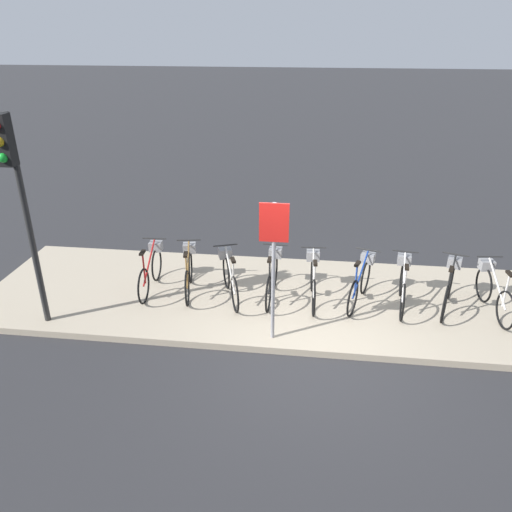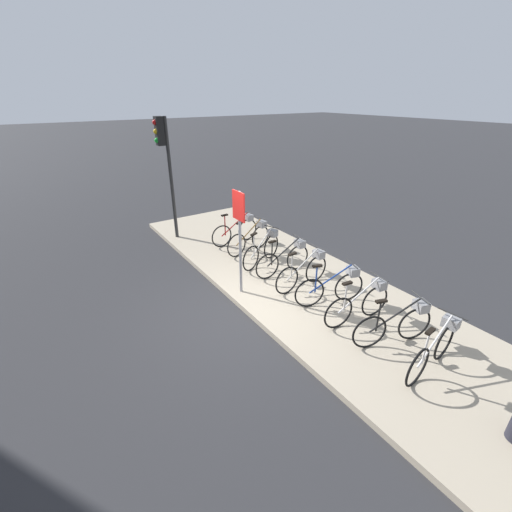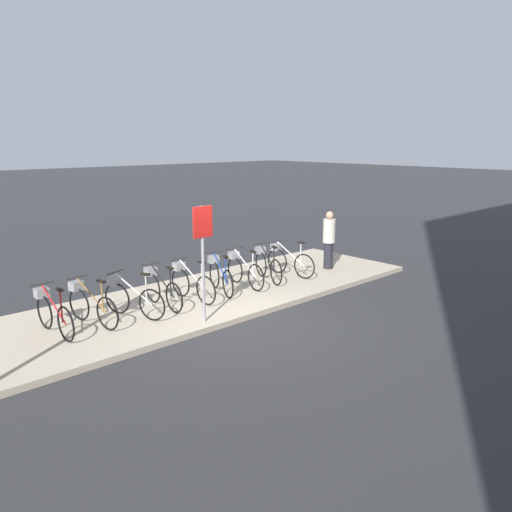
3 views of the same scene
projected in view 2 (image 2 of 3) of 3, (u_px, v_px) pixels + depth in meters
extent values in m
plane|color=#2D2D30|center=(245.00, 313.00, 7.18)|extent=(120.00, 120.00, 0.00)
cube|color=#B7A88E|center=(305.00, 288.00, 8.00)|extent=(12.36, 3.35, 0.12)
torus|color=black|center=(222.00, 236.00, 9.85)|extent=(0.06, 0.66, 0.66)
torus|color=black|center=(247.00, 230.00, 10.34)|extent=(0.06, 0.66, 0.66)
cylinder|color=red|center=(235.00, 224.00, 9.98)|extent=(0.07, 0.92, 0.56)
cylinder|color=red|center=(225.00, 226.00, 9.79)|extent=(0.03, 0.03, 0.59)
cube|color=black|center=(225.00, 215.00, 9.66)|extent=(0.08, 0.20, 0.04)
cylinder|color=#262626|center=(247.00, 212.00, 10.10)|extent=(0.46, 0.04, 0.02)
cube|color=gray|center=(249.00, 217.00, 10.20)|extent=(0.25, 0.21, 0.18)
torus|color=black|center=(237.00, 245.00, 9.26)|extent=(0.15, 0.66, 0.66)
torus|color=black|center=(260.00, 237.00, 9.83)|extent=(0.15, 0.66, 0.66)
cylinder|color=olive|center=(249.00, 232.00, 9.43)|extent=(0.20, 0.91, 0.56)
cylinder|color=olive|center=(240.00, 234.00, 9.21)|extent=(0.04, 0.04, 0.59)
cube|color=black|center=(240.00, 223.00, 9.08)|extent=(0.10, 0.21, 0.04)
cylinder|color=#262626|center=(260.00, 218.00, 9.59)|extent=(0.46, 0.11, 0.02)
cube|color=gray|center=(262.00, 224.00, 9.70)|extent=(0.27, 0.24, 0.18)
torus|color=black|center=(251.00, 258.00, 8.53)|extent=(0.26, 0.63, 0.66)
torus|color=black|center=(271.00, 247.00, 9.19)|extent=(0.26, 0.63, 0.66)
cylinder|color=beige|center=(261.00, 243.00, 8.75)|extent=(0.34, 0.88, 0.56)
cylinder|color=beige|center=(254.00, 246.00, 8.50)|extent=(0.04, 0.04, 0.59)
cube|color=black|center=(254.00, 234.00, 8.36)|extent=(0.13, 0.21, 0.04)
cylinder|color=#262626|center=(272.00, 227.00, 8.95)|extent=(0.44, 0.18, 0.02)
cube|color=gray|center=(272.00, 233.00, 9.07)|extent=(0.29, 0.27, 0.18)
torus|color=black|center=(267.00, 266.00, 8.14)|extent=(0.06, 0.66, 0.66)
torus|color=black|center=(297.00, 258.00, 8.57)|extent=(0.06, 0.66, 0.66)
cylinder|color=black|center=(283.00, 252.00, 8.24)|extent=(0.07, 0.92, 0.56)
cylinder|color=black|center=(272.00, 254.00, 8.07)|extent=(0.03, 0.03, 0.59)
cube|color=black|center=(272.00, 242.00, 7.94)|extent=(0.08, 0.20, 0.04)
cylinder|color=#262626|center=(299.00, 237.00, 8.33)|extent=(0.46, 0.04, 0.02)
cube|color=gray|center=(300.00, 244.00, 8.44)|extent=(0.25, 0.21, 0.18)
torus|color=black|center=(287.00, 281.00, 7.53)|extent=(0.07, 0.66, 0.66)
torus|color=black|center=(316.00, 269.00, 8.02)|extent=(0.07, 0.66, 0.66)
cylinder|color=beige|center=(303.00, 264.00, 7.66)|extent=(0.08, 0.92, 0.56)
cylinder|color=beige|center=(292.00, 267.00, 7.47)|extent=(0.03, 0.03, 0.59)
cube|color=black|center=(292.00, 254.00, 7.33)|extent=(0.08, 0.20, 0.04)
cylinder|color=#262626|center=(318.00, 247.00, 7.78)|extent=(0.46, 0.05, 0.02)
cube|color=gray|center=(319.00, 254.00, 7.88)|extent=(0.25, 0.21, 0.18)
torus|color=black|center=(309.00, 293.00, 7.06)|extent=(0.24, 0.64, 0.66)
torus|color=black|center=(349.00, 287.00, 7.28)|extent=(0.24, 0.64, 0.66)
cylinder|color=navy|center=(331.00, 279.00, 7.05)|extent=(0.32, 0.89, 0.56)
cylinder|color=navy|center=(316.00, 280.00, 6.96)|extent=(0.04, 0.04, 0.59)
cube|color=black|center=(317.00, 266.00, 6.82)|extent=(0.13, 0.21, 0.04)
cylinder|color=#262626|center=(352.00, 263.00, 7.04)|extent=(0.44, 0.17, 0.02)
cube|color=gray|center=(353.00, 271.00, 7.13)|extent=(0.29, 0.26, 0.18)
torus|color=black|center=(338.00, 313.00, 6.41)|extent=(0.12, 0.66, 0.66)
torus|color=black|center=(375.00, 301.00, 6.78)|extent=(0.12, 0.66, 0.66)
cylinder|color=silver|center=(359.00, 295.00, 6.48)|extent=(0.15, 0.92, 0.56)
cylinder|color=silver|center=(345.00, 298.00, 6.34)|extent=(0.04, 0.04, 0.59)
cube|color=black|center=(347.00, 283.00, 6.20)|extent=(0.09, 0.21, 0.04)
cylinder|color=#262626|center=(379.00, 276.00, 6.54)|extent=(0.46, 0.08, 0.02)
cube|color=gray|center=(379.00, 284.00, 6.64)|extent=(0.26, 0.23, 0.18)
torus|color=black|center=(369.00, 332.00, 5.90)|extent=(0.25, 0.64, 0.66)
torus|color=black|center=(414.00, 324.00, 6.11)|extent=(0.25, 0.64, 0.66)
cylinder|color=black|center=(395.00, 316.00, 5.89)|extent=(0.33, 0.88, 0.56)
cylinder|color=black|center=(378.00, 317.00, 5.80)|extent=(0.04, 0.04, 0.59)
cube|color=black|center=(381.00, 301.00, 5.67)|extent=(0.13, 0.21, 0.04)
cylinder|color=#262626|center=(421.00, 297.00, 5.87)|extent=(0.44, 0.17, 0.02)
cube|color=gray|center=(421.00, 306.00, 5.96)|extent=(0.29, 0.27, 0.18)
torus|color=black|center=(417.00, 367.00, 5.14)|extent=(0.11, 0.66, 0.66)
torus|color=black|center=(444.00, 342.00, 5.67)|extent=(0.11, 0.66, 0.66)
cylinder|color=silver|center=(435.00, 341.00, 5.29)|extent=(0.13, 0.92, 0.56)
cylinder|color=silver|center=(426.00, 348.00, 5.09)|extent=(0.04, 0.04, 0.59)
cube|color=black|center=(430.00, 331.00, 4.95)|extent=(0.09, 0.21, 0.04)
cylinder|color=#262626|center=(453.00, 314.00, 5.43)|extent=(0.46, 0.07, 0.02)
cube|color=gray|center=(451.00, 322.00, 5.54)|extent=(0.26, 0.22, 0.18)
cylinder|color=#2D2D2D|center=(171.00, 181.00, 9.95)|extent=(0.10, 0.10, 3.51)
cube|color=black|center=(160.00, 131.00, 9.26)|extent=(0.24, 0.20, 0.75)
sphere|color=red|center=(155.00, 122.00, 9.12)|extent=(0.14, 0.14, 0.14)
sphere|color=gold|center=(156.00, 131.00, 9.22)|extent=(0.14, 0.14, 0.14)
sphere|color=green|center=(157.00, 140.00, 9.31)|extent=(0.14, 0.14, 0.14)
cylinder|color=#99999E|center=(240.00, 245.00, 7.26)|extent=(0.06, 0.06, 2.31)
cube|color=red|center=(239.00, 206.00, 6.88)|extent=(0.44, 0.03, 0.60)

